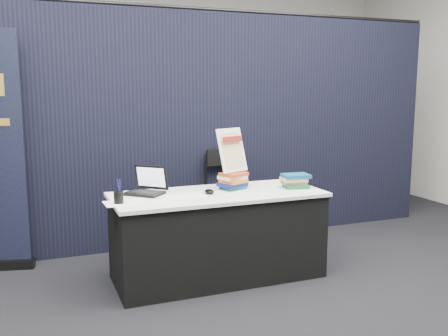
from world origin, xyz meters
TOP-DOWN VIEW (x-y plane):
  - floor at (0.00, 0.00)m, footprint 8.00×8.00m
  - wall_back at (0.00, 4.00)m, footprint 8.00×0.02m
  - drape_partition at (0.00, 1.60)m, footprint 6.00×0.08m
  - display_table at (0.00, 0.55)m, footprint 1.80×0.75m
  - laptop at (-0.60, 0.75)m, footprint 0.37×0.41m
  - mouse at (-0.08, 0.54)m, footprint 0.08×0.13m
  - brochure_left at (-0.80, 0.46)m, footprint 0.32×0.23m
  - brochure_mid at (-0.52, 0.34)m, footprint 0.32×0.30m
  - brochure_right at (-0.30, 0.51)m, footprint 0.30×0.22m
  - pen_cup at (-0.85, 0.45)m, footprint 0.10×0.10m
  - book_stack_tall at (0.19, 0.66)m, footprint 0.26×0.23m
  - book_stack_short at (0.72, 0.50)m, footprint 0.24×0.20m
  - info_sign at (0.19, 0.69)m, footprint 0.31×0.22m
  - stacking_chair at (0.44, 1.32)m, footprint 0.52×0.52m

SIDE VIEW (x-z plane):
  - floor at x=0.00m, z-range 0.00..0.00m
  - display_table at x=0.00m, z-range 0.00..0.75m
  - stacking_chair at x=0.44m, z-range 0.06..1.06m
  - brochure_mid at x=-0.52m, z-range 0.75..0.75m
  - brochure_right at x=-0.30m, z-range 0.75..0.75m
  - brochure_left at x=-0.80m, z-range 0.75..0.75m
  - mouse at x=-0.08m, z-range 0.75..0.79m
  - pen_cup at x=-0.85m, z-range 0.75..0.85m
  - laptop at x=-0.60m, z-range 0.69..0.92m
  - book_stack_short at x=0.72m, z-range 0.75..0.87m
  - book_stack_tall at x=0.19m, z-range 0.75..0.90m
  - info_sign at x=0.19m, z-range 0.89..1.29m
  - drape_partition at x=0.00m, z-range 0.00..2.40m
  - wall_back at x=0.00m, z-range 0.00..3.50m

